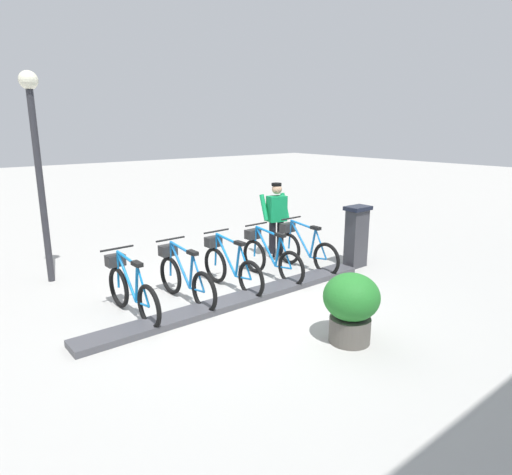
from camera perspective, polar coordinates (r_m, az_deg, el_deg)
ground_plane at (r=7.56m, az=-2.18°, el=-8.25°), size 60.00×60.00×0.00m
dock_rail_base at (r=7.55m, az=-2.19°, el=-7.90°), size 0.44×5.49×0.10m
payment_kiosk at (r=9.47m, az=12.65°, el=0.25°), size 0.36×0.52×1.28m
bike_docked_0 at (r=9.21m, az=6.15°, el=-1.39°), size 1.72×0.54×1.02m
bike_docked_1 at (r=8.60m, az=1.72°, el=-2.45°), size 1.72×0.54×1.02m
bike_docked_2 at (r=8.04m, az=-3.36°, el=-3.64°), size 1.72×0.54×1.02m
bike_docked_3 at (r=7.56m, az=-9.16°, el=-4.96°), size 1.72×0.54×1.02m
bike_docked_4 at (r=7.18m, az=-15.68°, el=-6.38°), size 1.72×0.54×1.02m
worker_near_rack at (r=9.89m, az=2.61°, el=2.60°), size 0.55×0.68×1.66m
lamp_post at (r=8.96m, az=-26.18°, el=10.24°), size 0.32×0.32×3.79m
planter_bush at (r=6.20m, az=12.00°, el=-8.34°), size 0.76×0.76×0.97m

